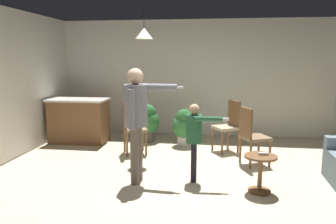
{
  "coord_description": "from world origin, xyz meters",
  "views": [
    {
      "loc": [
        0.41,
        -4.63,
        1.83
      ],
      "look_at": [
        -0.26,
        0.33,
        1.0
      ],
      "focal_mm": 35.24,
      "sensor_mm": 36.0,
      "label": 1
    }
  ],
  "objects": [
    {
      "name": "person_child",
      "position": [
        0.17,
        0.11,
        0.72
      ],
      "size": [
        0.61,
        0.34,
        1.16
      ],
      "rotation": [
        0.0,
        0.0,
        -1.5
      ],
      "color": "black",
      "rests_on": "ground"
    },
    {
      "name": "person_adult",
      "position": [
        -0.66,
        -0.05,
        1.04
      ],
      "size": [
        0.84,
        0.49,
        1.68
      ],
      "rotation": [
        0.0,
        0.0,
        -1.65
      ],
      "color": "#60564C",
      "rests_on": "ground"
    },
    {
      "name": "wall_back",
      "position": [
        0.0,
        3.2,
        1.35
      ],
      "size": [
        6.4,
        0.1,
        2.7
      ],
      "primitive_type": "cube",
      "color": "silver",
      "rests_on": "ground"
    },
    {
      "name": "potted_plant_corner",
      "position": [
        -0.15,
        2.08,
        0.43
      ],
      "size": [
        0.51,
        0.51,
        0.78
      ],
      "color": "#B7B2AD",
      "rests_on": "ground"
    },
    {
      "name": "kitchen_counter",
      "position": [
        -2.45,
        2.08,
        0.48
      ],
      "size": [
        1.26,
        0.66,
        0.95
      ],
      "color": "brown",
      "rests_on": "ground"
    },
    {
      "name": "ceiling_light_pendant",
      "position": [
        -0.8,
        1.22,
        2.25
      ],
      "size": [
        0.32,
        0.32,
        0.55
      ],
      "color": "silver"
    },
    {
      "name": "dining_chair_centre_back",
      "position": [
        1.09,
        0.98,
        0.55
      ],
      "size": [
        0.55,
        0.55,
        1.0
      ],
      "rotation": [
        0.0,
        0.0,
        5.11
      ],
      "color": "brown",
      "rests_on": "ground"
    },
    {
      "name": "spare_remote_on_table",
      "position": [
        1.12,
        -0.19,
        0.54
      ],
      "size": [
        0.13,
        0.05,
        0.04
      ],
      "primitive_type": "cube",
      "rotation": [
        0.0,
        0.0,
        1.66
      ],
      "color": "white",
      "rests_on": "side_table_by_couch"
    },
    {
      "name": "ground",
      "position": [
        0.0,
        0.0,
        0.0
      ],
      "size": [
        7.68,
        7.68,
        0.0
      ],
      "primitive_type": "plane",
      "color": "beige"
    },
    {
      "name": "dining_chair_by_counter",
      "position": [
        0.75,
        1.81,
        0.55
      ],
      "size": [
        0.57,
        0.57,
        1.0
      ],
      "rotation": [
        0.0,
        0.0,
        2.1
      ],
      "color": "brown",
      "rests_on": "ground"
    },
    {
      "name": "side_table_by_couch",
      "position": [
        1.08,
        -0.2,
        0.33
      ],
      "size": [
        0.44,
        0.44,
        0.52
      ],
      "color": "brown",
      "rests_on": "ground"
    },
    {
      "name": "dining_chair_near_wall",
      "position": [
        -1.11,
        1.35,
        0.55
      ],
      "size": [
        0.55,
        0.55,
        1.0
      ],
      "rotation": [
        0.0,
        0.0,
        5.1
      ],
      "color": "brown",
      "rests_on": "ground"
    },
    {
      "name": "potted_plant_by_wall",
      "position": [
        -0.99,
        2.33,
        0.46
      ],
      "size": [
        0.54,
        0.54,
        0.83
      ],
      "color": "#4C4742",
      "rests_on": "ground"
    }
  ]
}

